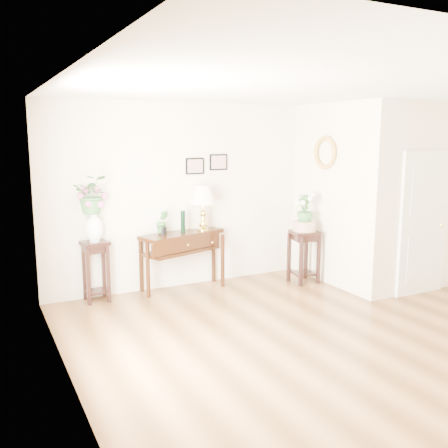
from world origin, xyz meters
TOP-DOWN VIEW (x-y plane):
  - floor at (0.00, 0.00)m, footprint 6.00×5.50m
  - ceiling at (0.00, 0.00)m, footprint 6.00×5.50m
  - wall_back at (0.00, 2.75)m, footprint 6.00×0.02m
  - wall_left at (-3.00, 0.00)m, footprint 0.02×5.50m
  - partition at (2.10, 1.77)m, footprint 1.80×1.95m
  - door at (2.10, 0.78)m, footprint 0.90×0.05m
  - art_print_left at (-0.65, 2.73)m, footprint 0.30×0.02m
  - art_print_right at (-0.25, 2.73)m, footprint 0.30×0.02m
  - wall_ornament at (1.16, 1.90)m, footprint 0.07×0.51m
  - console_table at (-0.95, 2.55)m, footprint 1.39×0.81m
  - table_lamp at (-0.60, 2.55)m, footprint 0.47×0.47m
  - green_vase at (-0.93, 2.55)m, footprint 0.09×0.09m
  - potted_plant at (-1.26, 2.55)m, footprint 0.21×0.18m
  - plant_stand_a at (-2.25, 2.57)m, footprint 0.39×0.39m
  - porcelain_vase at (-2.25, 2.57)m, footprint 0.30×0.30m
  - lily_arrangement at (-2.25, 2.57)m, footprint 0.60×0.56m
  - plant_stand_b at (0.90, 2.01)m, footprint 0.46×0.46m
  - ceramic_bowl at (0.90, 2.01)m, footprint 0.45×0.45m
  - narcissus at (0.90, 2.01)m, footprint 0.33×0.33m

SIDE VIEW (x-z plane):
  - floor at x=0.00m, z-range -0.01..0.01m
  - plant_stand_b at x=0.90m, z-range 0.00..0.83m
  - plant_stand_a at x=-2.25m, z-range 0.00..0.86m
  - console_table at x=-0.95m, z-range 0.00..0.88m
  - ceramic_bowl at x=0.90m, z-range 0.83..0.99m
  - potted_plant at x=-1.26m, z-range 0.88..1.22m
  - green_vase at x=-0.93m, z-range 0.89..1.21m
  - door at x=2.10m, z-range 0.00..2.10m
  - porcelain_vase at x=-2.25m, z-range 0.87..1.30m
  - narcissus at x=0.90m, z-range 0.95..1.40m
  - table_lamp at x=-0.60m, z-range 0.88..1.58m
  - wall_back at x=0.00m, z-range 0.00..2.80m
  - wall_left at x=-3.00m, z-range 0.00..2.80m
  - partition at x=2.10m, z-range 0.00..2.80m
  - lily_arrangement at x=-2.25m, z-range 1.26..1.80m
  - art_print_left at x=-0.65m, z-range 1.73..1.98m
  - art_print_right at x=-0.25m, z-range 1.77..2.02m
  - wall_ornament at x=1.16m, z-range 1.79..2.30m
  - ceiling at x=0.00m, z-range 2.79..2.81m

